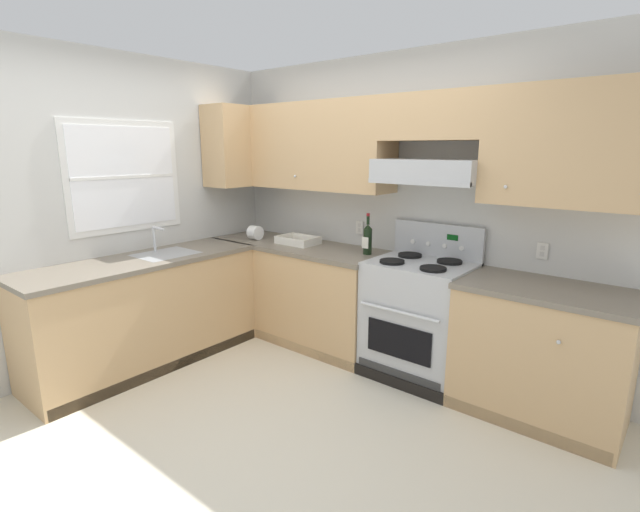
{
  "coord_description": "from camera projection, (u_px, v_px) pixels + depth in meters",
  "views": [
    {
      "loc": [
        2.21,
        -1.91,
        1.79
      ],
      "look_at": [
        0.06,
        0.7,
        1.0
      ],
      "focal_mm": 26.14,
      "sensor_mm": 36.0,
      "label": 1
    }
  ],
  "objects": [
    {
      "name": "counter_left_run",
      "position": [
        146.0,
        311.0,
        3.87
      ],
      "size": [
        0.63,
        1.91,
        1.13
      ],
      "color": "tan",
      "rests_on": "ground_plane"
    },
    {
      "name": "ground_plane",
      "position": [
        249.0,
        413.0,
        3.21
      ],
      "size": [
        7.04,
        7.04,
        0.0
      ],
      "primitive_type": "plane",
      "color": "beige"
    },
    {
      "name": "bowl",
      "position": [
        298.0,
        241.0,
        4.36
      ],
      "size": [
        0.37,
        0.26,
        0.07
      ],
      "color": "white",
      "rests_on": "counter_back_run"
    },
    {
      "name": "wall_back",
      "position": [
        417.0,
        187.0,
        3.77
      ],
      "size": [
        4.68,
        0.57,
        2.55
      ],
      "color": "silver",
      "rests_on": "ground_plane"
    },
    {
      "name": "counter_back_run",
      "position": [
        370.0,
        310.0,
        3.94
      ],
      "size": [
        3.6,
        0.65,
        0.91
      ],
      "color": "tan",
      "rests_on": "ground_plane"
    },
    {
      "name": "wall_left",
      "position": [
        139.0,
        200.0,
        4.06
      ],
      "size": [
        0.47,
        4.0,
        2.55
      ],
      "color": "silver",
      "rests_on": "ground_plane"
    },
    {
      "name": "wine_bottle",
      "position": [
        368.0,
        238.0,
        3.91
      ],
      "size": [
        0.07,
        0.08,
        0.35
      ],
      "color": "black",
      "rests_on": "counter_back_run"
    },
    {
      "name": "paper_towel_roll",
      "position": [
        255.0,
        233.0,
        4.55
      ],
      "size": [
        0.11,
        0.14,
        0.14
      ],
      "color": "white",
      "rests_on": "counter_back_run"
    },
    {
      "name": "stove",
      "position": [
        418.0,
        318.0,
        3.67
      ],
      "size": [
        0.76,
        0.62,
        1.2
      ],
      "color": "#B7BABC",
      "rests_on": "ground_plane"
    }
  ]
}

